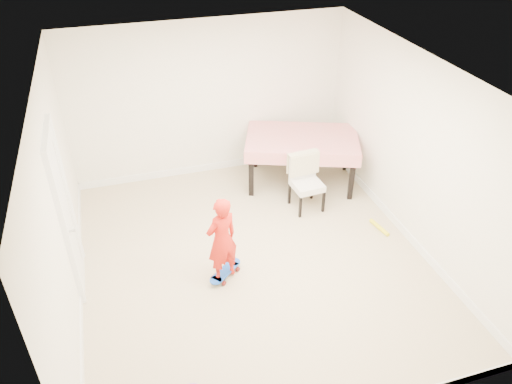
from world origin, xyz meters
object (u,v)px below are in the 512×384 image
object	(u,v)px
dining_table	(301,160)
child	(222,242)
dining_chair	(307,183)
skateboard	(225,273)

from	to	relation	value
dining_table	child	bearing A→B (deg)	-112.50
dining_chair	skateboard	distance (m)	1.98
dining_table	dining_chair	size ratio (longest dim) A/B	2.00
skateboard	child	bearing A→B (deg)	-176.19
dining_chair	skateboard	bearing A→B (deg)	-148.79
dining_chair	child	size ratio (longest dim) A/B	0.75
dining_table	child	size ratio (longest dim) A/B	1.49
dining_chair	child	world-z (taller)	child
dining_chair	skateboard	size ratio (longest dim) A/B	1.56
dining_table	child	distance (m)	2.62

